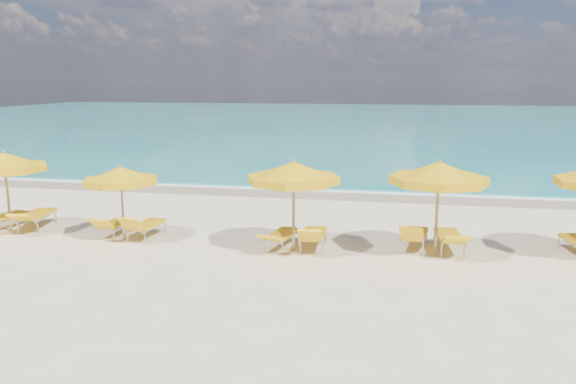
# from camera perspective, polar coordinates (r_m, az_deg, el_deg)

# --- Properties ---
(ground_plane) EXTENTS (120.00, 120.00, 0.00)m
(ground_plane) POSITION_cam_1_polar(r_m,az_deg,el_deg) (15.40, -1.07, -5.46)
(ground_plane) COLOR beige
(ocean) EXTENTS (120.00, 80.00, 0.30)m
(ocean) POSITION_cam_1_polar(r_m,az_deg,el_deg) (62.65, 8.18, 7.16)
(ocean) COLOR #167F7D
(ocean) RESTS_ON ground
(wet_sand_band) EXTENTS (120.00, 2.60, 0.01)m
(wet_sand_band) POSITION_cam_1_polar(r_m,az_deg,el_deg) (22.48, 2.86, -0.09)
(wet_sand_band) COLOR tan
(wet_sand_band) RESTS_ON ground
(foam_line) EXTENTS (120.00, 1.20, 0.03)m
(foam_line) POSITION_cam_1_polar(r_m,az_deg,el_deg) (23.25, 3.14, 0.29)
(foam_line) COLOR white
(foam_line) RESTS_ON ground
(whitecap_near) EXTENTS (14.00, 0.36, 0.05)m
(whitecap_near) POSITION_cam_1_polar(r_m,az_deg,el_deg) (33.00, -5.13, 3.55)
(whitecap_near) COLOR white
(whitecap_near) RESTS_ON ground
(whitecap_far) EXTENTS (18.00, 0.30, 0.05)m
(whitecap_far) POSITION_cam_1_polar(r_m,az_deg,el_deg) (38.98, 18.18, 4.22)
(whitecap_far) COLOR white
(whitecap_far) RESTS_ON ground
(umbrella_1) EXTENTS (2.94, 2.94, 2.43)m
(umbrella_1) POSITION_cam_1_polar(r_m,az_deg,el_deg) (18.36, -26.86, 2.67)
(umbrella_1) COLOR #A18250
(umbrella_1) RESTS_ON ground
(umbrella_2) EXTENTS (2.21, 2.21, 2.14)m
(umbrella_2) POSITION_cam_1_polar(r_m,az_deg,el_deg) (16.25, -16.64, 1.56)
(umbrella_2) COLOR #A18250
(umbrella_2) RESTS_ON ground
(umbrella_3) EXTENTS (2.44, 2.44, 2.46)m
(umbrella_3) POSITION_cam_1_polar(r_m,az_deg,el_deg) (14.43, 0.57, 1.93)
(umbrella_3) COLOR #A18250
(umbrella_3) RESTS_ON ground
(umbrella_4) EXTENTS (2.58, 2.58, 2.52)m
(umbrella_4) POSITION_cam_1_polar(r_m,az_deg,el_deg) (14.51, 15.08, 1.80)
(umbrella_4) COLOR #A18250
(umbrella_4) RESTS_ON ground
(lounger_1_left) EXTENTS (0.90, 1.93, 0.73)m
(lounger_1_left) POSITION_cam_1_polar(r_m,az_deg,el_deg) (19.10, -26.91, -2.71)
(lounger_1_left) COLOR #A5A8AD
(lounger_1_left) RESTS_ON ground
(lounger_1_right) EXTENTS (1.02, 2.13, 0.76)m
(lounger_1_right) POSITION_cam_1_polar(r_m,az_deg,el_deg) (18.76, -24.17, -2.65)
(lounger_1_right) COLOR #A5A8AD
(lounger_1_right) RESTS_ON ground
(lounger_2_left) EXTENTS (0.57, 1.64, 0.75)m
(lounger_2_left) POSITION_cam_1_polar(r_m,az_deg,el_deg) (17.12, -17.23, -3.55)
(lounger_2_left) COLOR #A5A8AD
(lounger_2_left) RESTS_ON ground
(lounger_2_right) EXTENTS (0.73, 1.78, 0.85)m
(lounger_2_right) POSITION_cam_1_polar(r_m,az_deg,el_deg) (16.59, -14.22, -3.78)
(lounger_2_right) COLOR #A5A8AD
(lounger_2_right) RESTS_ON ground
(lounger_3_left) EXTENTS (0.91, 1.87, 0.65)m
(lounger_3_left) POSITION_cam_1_polar(r_m,az_deg,el_deg) (15.17, -0.69, -4.90)
(lounger_3_left) COLOR #A5A8AD
(lounger_3_left) RESTS_ON ground
(lounger_3_right) EXTENTS (0.70, 1.88, 0.85)m
(lounger_3_right) POSITION_cam_1_polar(r_m,az_deg,el_deg) (15.07, 2.59, -4.94)
(lounger_3_right) COLOR #A5A8AD
(lounger_3_right) RESTS_ON ground
(lounger_4_left) EXTENTS (0.83, 1.86, 0.87)m
(lounger_4_left) POSITION_cam_1_polar(r_m,az_deg,el_deg) (15.47, 12.71, -4.79)
(lounger_4_left) COLOR #A5A8AD
(lounger_4_left) RESTS_ON ground
(lounger_4_right) EXTENTS (0.78, 2.01, 0.76)m
(lounger_4_right) POSITION_cam_1_polar(r_m,az_deg,el_deg) (15.46, 16.04, -4.95)
(lounger_4_right) COLOR #A5A8AD
(lounger_4_right) RESTS_ON ground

